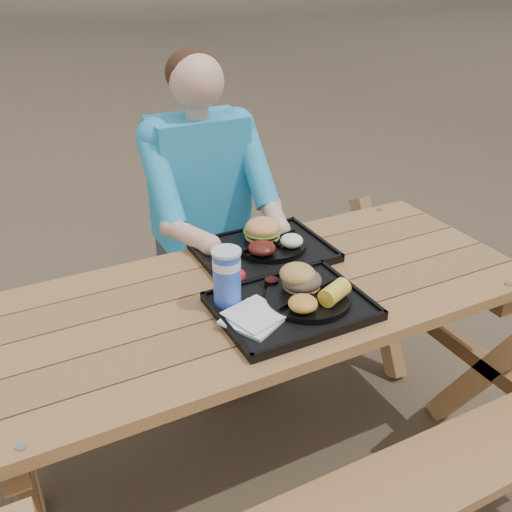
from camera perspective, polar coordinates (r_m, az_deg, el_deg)
name	(u,v)px	position (r m, az deg, el deg)	size (l,w,h in m)	color
ground	(256,459)	(2.30, 0.00, -19.59)	(60.00, 60.00, 0.00)	#999999
picnic_table	(256,383)	(2.04, 0.00, -12.55)	(1.80, 1.49, 0.75)	#999999
tray_near	(292,307)	(1.73, 3.57, -5.13)	(0.45, 0.35, 0.02)	black
tray_far	(264,252)	(2.02, 0.78, 0.37)	(0.45, 0.35, 0.02)	black
plate_near	(308,298)	(1.74, 5.25, -4.19)	(0.26, 0.26, 0.02)	black
plate_far	(270,244)	(2.04, 1.40, 1.17)	(0.26, 0.26, 0.02)	black
napkin_stack	(254,318)	(1.64, -0.24, -6.22)	(0.15, 0.15, 0.02)	silver
soda_cup	(227,278)	(1.69, -2.92, -2.25)	(0.08, 0.08, 0.17)	blue
condiment_bbq	(271,283)	(1.80, 1.54, -2.70)	(0.05, 0.05, 0.03)	black
condiment_mustard	(286,276)	(1.84, 2.98, -2.05)	(0.04, 0.04, 0.03)	yellow
sandwich	(302,270)	(1.74, 4.64, -1.45)	(0.12, 0.12, 0.12)	#BB8742
mac_cheese	(303,304)	(1.65, 4.71, -4.76)	(0.09, 0.09, 0.04)	gold
corn_cob	(335,292)	(1.70, 7.87, -3.63)	(0.10, 0.10, 0.06)	yellow
cutlery_far	(218,257)	(1.97, -3.78, -0.15)	(0.03, 0.16, 0.01)	black
burger	(263,223)	(2.03, 0.66, 3.28)	(0.13, 0.13, 0.11)	#E29050
baked_beans	(262,248)	(1.94, 0.60, 0.80)	(0.10, 0.10, 0.04)	#4E140F
potato_salad	(292,241)	(1.99, 3.58, 1.54)	(0.08, 0.08, 0.04)	white
diner	(203,230)	(2.47, -5.31, 2.57)	(0.48, 0.84, 1.28)	teal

